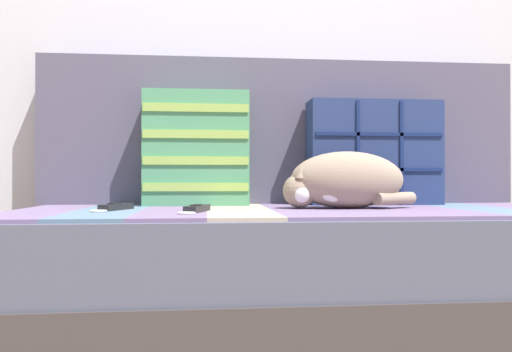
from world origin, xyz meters
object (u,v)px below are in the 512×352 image
throw_pillow_striped (196,149)px  couch (298,264)px  sleeping_cat (343,182)px  game_remote_far (115,207)px  throw_pillow_quilted (374,153)px  game_remote_near (196,209)px

throw_pillow_striped → couch: bearing=-32.4°
couch → sleeping_cat: (0.14, -0.03, 0.26)m
throw_pillow_striped → game_remote_far: throw_pillow_striped is taller
throw_pillow_quilted → game_remote_near: size_ratio=2.53×
throw_pillow_quilted → throw_pillow_striped: throw_pillow_striped is taller
sleeping_cat → couch: bearing=167.2°
throw_pillow_quilted → game_remote_far: throw_pillow_quilted is taller
throw_pillow_quilted → game_remote_near: bearing=-150.0°
throw_pillow_quilted → sleeping_cat: bearing=-127.4°
throw_pillow_quilted → couch: bearing=-147.1°
sleeping_cat → game_remote_far: 0.69m
couch → throw_pillow_quilted: 0.52m
throw_pillow_quilted → throw_pillow_striped: bearing=-180.0°
sleeping_cat → throw_pillow_quilted: bearing=52.6°
throw_pillow_quilted → game_remote_far: 0.92m
throw_pillow_quilted → sleeping_cat: 0.31m
sleeping_cat → game_remote_near: bearing=-164.1°
throw_pillow_striped → game_remote_far: 0.39m
throw_pillow_quilted → game_remote_near: 0.75m
couch → game_remote_near: size_ratio=9.69×
throw_pillow_striped → sleeping_cat: throw_pillow_striped is taller
couch → throw_pillow_quilted: size_ratio=3.83×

